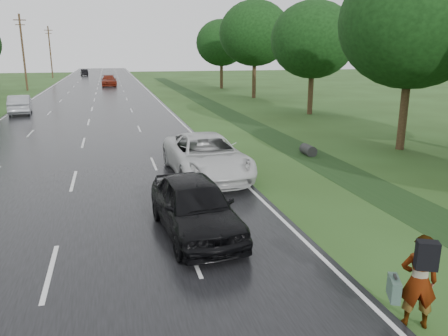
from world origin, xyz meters
TOP-DOWN VIEW (x-y plane):
  - ground at (0.00, 0.00)m, footprint 220.00×220.00m
  - road at (0.00, 45.00)m, footprint 14.00×180.00m
  - edge_stripe_east at (6.75, 45.00)m, footprint 0.12×180.00m
  - edge_stripe_west at (-6.75, 45.00)m, footprint 0.12×180.00m
  - center_line at (0.00, 45.00)m, footprint 0.12×180.00m
  - drainage_ditch at (11.50, 18.71)m, footprint 2.20×120.00m
  - utility_pole_far at (-9.20, 55.00)m, footprint 1.60×0.26m
  - utility_pole_distant at (-9.20, 85.00)m, footprint 1.60×0.26m
  - tree_east_b at (17.00, 10.00)m, footprint 7.60×7.60m
  - tree_east_c at (18.20, 24.00)m, footprint 7.00×7.00m
  - tree_east_d at (17.80, 38.00)m, footprint 8.00×8.00m
  - tree_east_f at (17.50, 52.00)m, footprint 7.20×7.20m
  - pedestrian at (7.17, -4.00)m, footprint 0.94×0.99m
  - white_pickup at (5.50, 7.37)m, footprint 3.14×6.41m
  - dark_sedan at (3.87, 1.45)m, footprint 2.40×5.08m
  - silver_sedan at (-5.80, 30.26)m, footprint 2.18×4.96m
  - far_car_red at (1.70, 60.26)m, footprint 2.32×5.54m
  - far_car_dark at (-3.44, 92.12)m, footprint 1.90×4.32m

SIDE VIEW (x-z plane):
  - ground at x=0.00m, z-range 0.00..0.00m
  - road at x=0.00m, z-range 0.00..0.04m
  - drainage_ditch at x=11.50m, z-range -0.24..0.32m
  - edge_stripe_east at x=6.75m, z-range 0.04..0.05m
  - edge_stripe_west at x=-6.75m, z-range 0.04..0.05m
  - center_line at x=0.00m, z-range 0.04..0.05m
  - far_car_dark at x=-3.44m, z-range 0.04..1.42m
  - silver_sedan at x=-5.80m, z-range 0.04..1.62m
  - far_car_red at x=1.70m, z-range 0.04..1.64m
  - dark_sedan at x=3.87m, z-range 0.04..1.72m
  - white_pickup at x=5.50m, z-range 0.04..1.79m
  - pedestrian at x=7.17m, z-range 0.03..1.95m
  - utility_pole_far at x=-9.20m, z-range 0.20..10.20m
  - utility_pole_distant at x=-9.20m, z-range 0.20..10.20m
  - tree_east_c at x=18.20m, z-range 1.49..10.78m
  - tree_east_f at x=17.50m, z-range 1.56..11.18m
  - tree_east_b at x=17.00m, z-range 1.63..11.74m
  - tree_east_d at x=17.80m, z-range 1.77..12.53m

